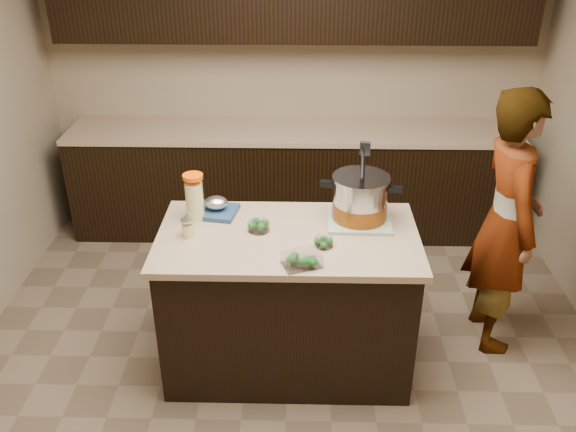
% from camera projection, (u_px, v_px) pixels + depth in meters
% --- Properties ---
extents(ground_plane, '(4.00, 4.00, 0.00)m').
position_uv_depth(ground_plane, '(288.00, 359.00, 3.81)').
color(ground_plane, brown).
rests_on(ground_plane, ground).
extents(room_shell, '(4.04, 4.04, 2.72)m').
position_uv_depth(room_shell, '(288.00, 92.00, 3.00)').
color(room_shell, tan).
rests_on(room_shell, ground).
extents(back_cabinets, '(3.60, 0.63, 2.33)m').
position_uv_depth(back_cabinets, '(293.00, 122.00, 4.89)').
color(back_cabinets, black).
rests_on(back_cabinets, ground).
extents(island, '(1.46, 0.81, 0.90)m').
position_uv_depth(island, '(288.00, 301.00, 3.59)').
color(island, black).
rests_on(island, ground).
extents(dish_towel, '(0.37, 0.37, 0.02)m').
position_uv_depth(dish_towel, '(359.00, 219.00, 3.53)').
color(dish_towel, '#5E8B5D').
rests_on(dish_towel, island).
extents(stock_pot, '(0.46, 0.38, 0.47)m').
position_uv_depth(stock_pot, '(360.00, 200.00, 3.47)').
color(stock_pot, '#B7B7BC').
rests_on(stock_pot, dish_towel).
extents(lemonade_pitcher, '(0.15, 0.15, 0.28)m').
position_uv_depth(lemonade_pitcher, '(195.00, 199.00, 3.48)').
color(lemonade_pitcher, '#E4E28B').
rests_on(lemonade_pitcher, island).
extents(mason_jar, '(0.09, 0.09, 0.11)m').
position_uv_depth(mason_jar, '(188.00, 228.00, 3.35)').
color(mason_jar, '#E4E28B').
rests_on(mason_jar, island).
extents(broccoli_tub_left, '(0.14, 0.14, 0.06)m').
position_uv_depth(broccoli_tub_left, '(259.00, 226.00, 3.42)').
color(broccoli_tub_left, silver).
rests_on(broccoli_tub_left, island).
extents(broccoli_tub_right, '(0.13, 0.13, 0.05)m').
position_uv_depth(broccoli_tub_right, '(324.00, 242.00, 3.27)').
color(broccoli_tub_right, silver).
rests_on(broccoli_tub_right, island).
extents(broccoli_tub_rect, '(0.23, 0.20, 0.07)m').
position_uv_depth(broccoli_tub_rect, '(302.00, 260.00, 3.10)').
color(broccoli_tub_rect, silver).
rests_on(broccoli_tub_rect, island).
extents(blue_tray, '(0.30, 0.26, 0.10)m').
position_uv_depth(blue_tray, '(215.00, 208.00, 3.59)').
color(blue_tray, navy).
rests_on(blue_tray, island).
extents(person, '(0.42, 0.62, 1.67)m').
position_uv_depth(person, '(506.00, 223.00, 3.64)').
color(person, gray).
rests_on(person, ground).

